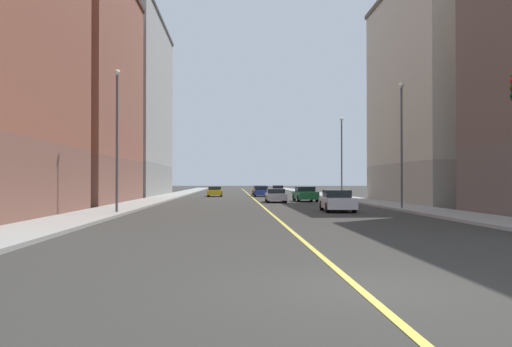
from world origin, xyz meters
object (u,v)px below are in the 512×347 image
at_px(car_green, 305,194).
at_px(car_orange, 260,190).
at_px(street_lamp_left_near, 402,133).
at_px(building_right_midblock, 63,89).
at_px(car_yellow, 215,192).
at_px(building_left_mid, 454,93).
at_px(car_blue, 261,191).
at_px(car_silver, 276,195).
at_px(car_white, 337,201).
at_px(building_right_distant, 121,107).
at_px(car_maroon, 278,190).
at_px(street_lamp_left_far, 342,150).
at_px(street_lamp_right_near, 117,127).

xyz_separation_m(car_green, car_orange, (-3.11, 22.96, -0.03)).
bearing_deg(street_lamp_left_near, car_green, 105.50).
relative_size(building_right_midblock, car_yellow, 4.95).
relative_size(building_left_mid, car_green, 4.59).
distance_m(building_right_midblock, car_orange, 33.68).
xyz_separation_m(car_blue, car_orange, (0.18, 7.02, 0.02)).
xyz_separation_m(car_silver, car_green, (2.96, 2.21, 0.05)).
xyz_separation_m(car_silver, car_white, (2.70, -14.74, 0.05)).
bearing_deg(building_right_distant, car_green, -42.88).
height_order(car_silver, car_green, car_green).
relative_size(building_left_mid, car_maroon, 4.25).
xyz_separation_m(car_blue, car_silver, (0.32, -18.14, -0.01)).
bearing_deg(car_maroon, car_green, -89.54).
bearing_deg(building_right_distant, building_left_mid, -36.55).
relative_size(street_lamp_left_far, car_white, 1.84).
bearing_deg(car_orange, building_right_midblock, -124.16).
height_order(street_lamp_left_near, car_maroon, street_lamp_left_near).
distance_m(car_green, car_white, 16.95).
relative_size(car_silver, car_green, 1.08).
height_order(car_silver, car_yellow, car_yellow).
height_order(building_right_midblock, car_maroon, building_right_midblock).
bearing_deg(building_right_midblock, street_lamp_left_near, -24.46).
distance_m(street_lamp_left_far, car_white, 22.01).
bearing_deg(car_yellow, car_blue, 1.64).
xyz_separation_m(car_green, car_yellow, (-9.00, 15.77, -0.06)).
distance_m(car_green, car_maroon, 28.41).
xyz_separation_m(street_lamp_left_near, car_white, (-4.56, -1.44, -4.41)).
xyz_separation_m(car_blue, car_green, (3.28, -15.93, 0.05)).
bearing_deg(building_right_distant, street_lamp_left_far, -31.44).
xyz_separation_m(building_left_mid, street_lamp_left_near, (-7.86, -10.48, -4.38)).
height_order(building_right_midblock, building_right_distant, building_right_distant).
bearing_deg(street_lamp_left_near, building_left_mid, 53.15).
height_order(building_left_mid, building_right_distant, building_right_distant).
bearing_deg(car_maroon, street_lamp_left_near, -84.11).
height_order(building_right_distant, street_lamp_left_far, building_right_distant).
bearing_deg(car_maroon, car_silver, -95.10).
height_order(car_yellow, car_maroon, car_maroon).
relative_size(street_lamp_right_near, car_silver, 1.83).
bearing_deg(building_right_midblock, car_silver, 5.14).
bearing_deg(car_silver, car_white, -79.62).
bearing_deg(car_blue, building_left_mid, -53.61).
distance_m(building_right_midblock, street_lamp_right_near, 18.10).
distance_m(car_silver, car_maroon, 30.73).
bearing_deg(car_maroon, building_right_midblock, -123.15).
bearing_deg(car_blue, car_yellow, -178.36).
bearing_deg(car_silver, car_yellow, 108.56).
bearing_deg(car_orange, street_lamp_left_near, -79.10).
distance_m(building_right_distant, car_silver, 30.62).
height_order(car_blue, car_maroon, car_blue).
xyz_separation_m(building_right_distant, car_maroon, (21.07, 8.62, -10.86)).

